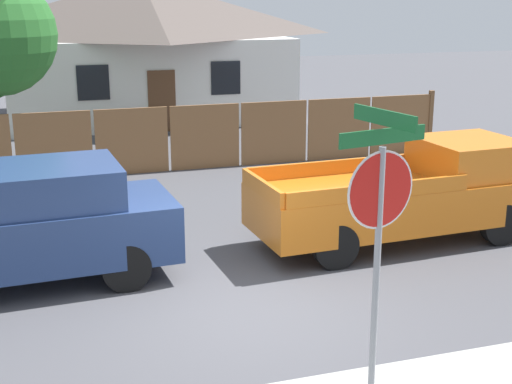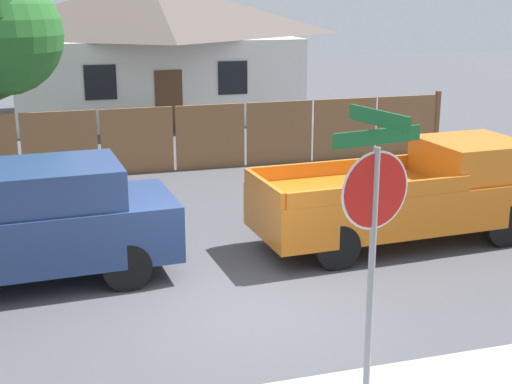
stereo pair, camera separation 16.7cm
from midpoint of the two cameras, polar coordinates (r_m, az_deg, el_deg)
The scene contains 6 objects.
ground_plane at distance 10.36m, azimuth -1.05°, elevation -9.39°, with size 80.00×80.00×0.00m, color #47474C.
wooden_fence at distance 18.22m, azimuth -7.22°, elevation 4.24°, with size 15.13×0.12×1.75m.
house at distance 26.76m, azimuth -9.19°, elevation 11.51°, with size 10.37×7.33×4.94m.
red_suv at distance 11.50m, azimuth -18.99°, elevation -2.30°, with size 4.81×2.12×1.86m.
orange_pickup at distance 13.20m, azimuth 11.91°, elevation -0.14°, with size 5.43×2.11×1.79m.
stop_sign at distance 7.05m, azimuth 9.17°, elevation -1.88°, with size 1.00×0.90×3.32m.
Camera 1 is at (-2.77, -8.97, 4.37)m, focal length 50.00 mm.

